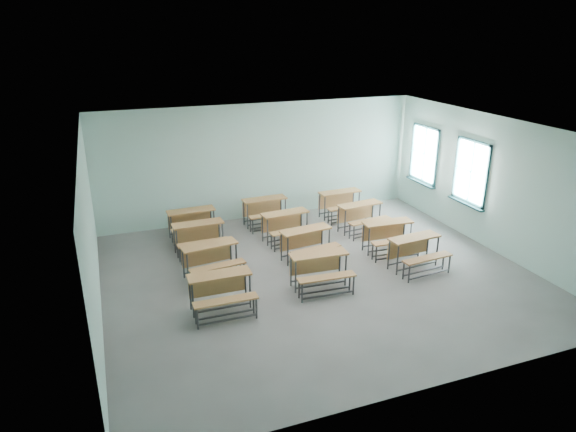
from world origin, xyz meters
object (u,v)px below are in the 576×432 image
at_px(desk_unit_r2c2, 362,214).
at_px(desk_unit_r3c1, 266,208).
at_px(desk_unit_r0c0, 221,288).
at_px(desk_unit_r1c1, 308,240).
at_px(desk_unit_r3c2, 341,201).
at_px(desk_unit_r3c0, 192,220).
at_px(desk_unit_r1c0, 211,256).
at_px(desk_unit_r2c0, 199,234).
at_px(desk_unit_r1c2, 389,233).
at_px(desk_unit_r0c2, 417,249).
at_px(desk_unit_r0c1, 320,266).
at_px(desk_unit_r2c1, 287,223).

bearing_deg(desk_unit_r2c2, desk_unit_r3c1, 142.97).
distance_m(desk_unit_r0c0, desk_unit_r1c1, 2.84).
distance_m(desk_unit_r2c2, desk_unit_r3c2, 1.15).
relative_size(desk_unit_r3c0, desk_unit_r3c1, 1.00).
distance_m(desk_unit_r1c0, desk_unit_r2c0, 1.34).
xyz_separation_m(desk_unit_r1c2, desk_unit_r3c1, (-2.20, 2.70, 0.00)).
bearing_deg(desk_unit_r0c2, desk_unit_r1c2, 89.34).
xyz_separation_m(desk_unit_r1c1, desk_unit_r2c2, (2.01, 1.16, 0.00)).
bearing_deg(desk_unit_r0c2, desk_unit_r1c1, 143.22).
distance_m(desk_unit_r0c1, desk_unit_r0c2, 2.36).
height_order(desk_unit_r0c1, desk_unit_r3c1, same).
distance_m(desk_unit_r1c2, desk_unit_r3c2, 2.55).
height_order(desk_unit_r0c0, desk_unit_r1c2, same).
bearing_deg(desk_unit_r3c1, desk_unit_r3c0, -176.16).
height_order(desk_unit_r0c1, desk_unit_r2c1, same).
height_order(desk_unit_r1c0, desk_unit_r1c2, same).
height_order(desk_unit_r0c1, desk_unit_r1c2, same).
height_order(desk_unit_r1c1, desk_unit_r3c1, same).
bearing_deg(desk_unit_r0c1, desk_unit_r3c1, 92.31).
distance_m(desk_unit_r3c0, desk_unit_r3c1, 2.05).
height_order(desk_unit_r1c1, desk_unit_r3c0, same).
relative_size(desk_unit_r0c0, desk_unit_r3c2, 0.97).
bearing_deg(desk_unit_r2c0, desk_unit_r2c1, -2.71).
bearing_deg(desk_unit_r2c0, desk_unit_r3c1, 28.44).
height_order(desk_unit_r1c1, desk_unit_r1c2, same).
bearing_deg(desk_unit_r2c2, desk_unit_r0c2, -95.10).
distance_m(desk_unit_r2c0, desk_unit_r2c1, 2.19).
bearing_deg(desk_unit_r3c0, desk_unit_r3c2, -1.52).
distance_m(desk_unit_r0c0, desk_unit_r1c2, 4.58).
bearing_deg(desk_unit_r3c2, desk_unit_r0c1, -124.79).
height_order(desk_unit_r0c0, desk_unit_r3c1, same).
bearing_deg(desk_unit_r1c1, desk_unit_r2c0, 143.47).
relative_size(desk_unit_r0c1, desk_unit_r2c2, 0.97).
bearing_deg(desk_unit_r3c0, desk_unit_r2c2, -16.69).
relative_size(desk_unit_r0c2, desk_unit_r3c1, 1.03).
relative_size(desk_unit_r0c2, desk_unit_r2c1, 1.00).
bearing_deg(desk_unit_r1c0, desk_unit_r3c1, 43.39).
distance_m(desk_unit_r0c2, desk_unit_r1c0, 4.51).
bearing_deg(desk_unit_r1c2, desk_unit_r2c1, 148.28).
bearing_deg(desk_unit_r2c1, desk_unit_r3c1, 91.01).
bearing_deg(desk_unit_r2c1, desk_unit_r1c1, -92.40).
relative_size(desk_unit_r0c1, desk_unit_r1c0, 0.96).
distance_m(desk_unit_r2c0, desk_unit_r3c1, 2.38).
bearing_deg(desk_unit_r1c2, desk_unit_r0c2, -81.55).
bearing_deg(desk_unit_r2c1, desk_unit_r3c0, 149.64).
distance_m(desk_unit_r0c2, desk_unit_r2c1, 3.29).
distance_m(desk_unit_r2c1, desk_unit_r3c2, 2.32).
xyz_separation_m(desk_unit_r2c0, desk_unit_r3c1, (2.05, 1.20, 0.00)).
height_order(desk_unit_r2c0, desk_unit_r3c1, same).
distance_m(desk_unit_r0c2, desk_unit_r1c1, 2.44).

